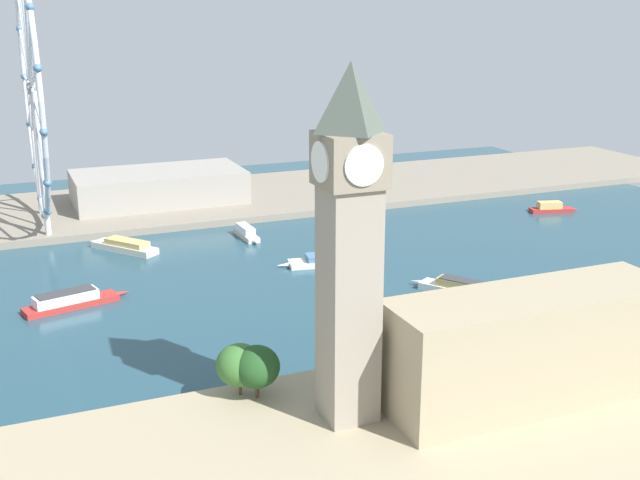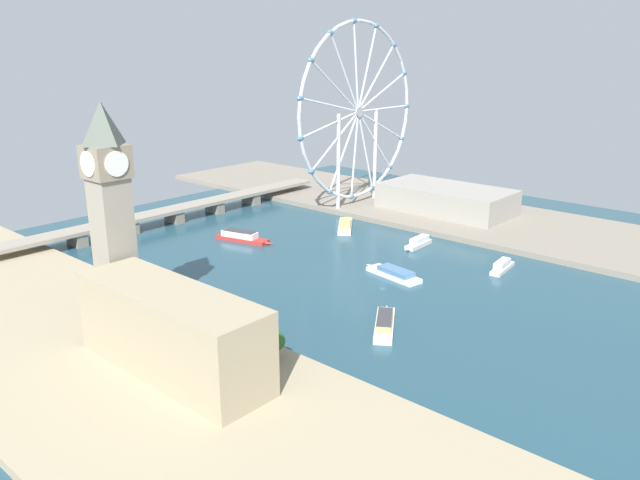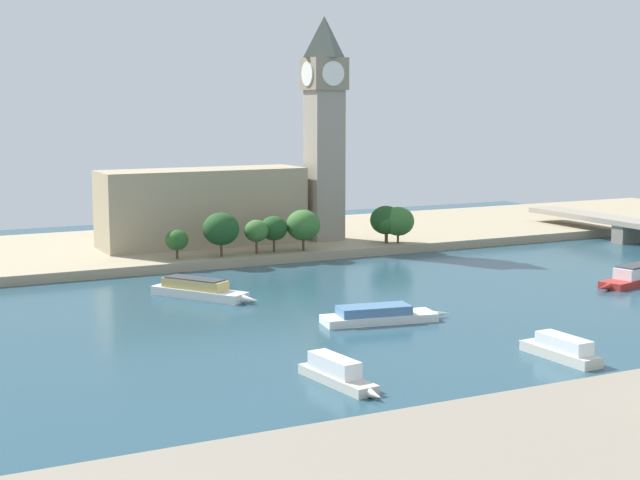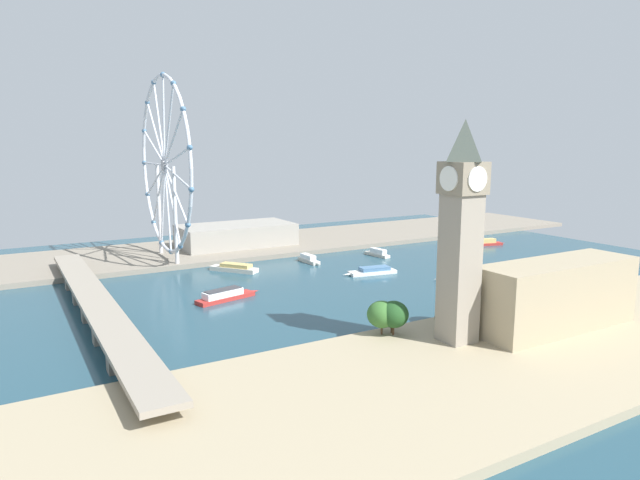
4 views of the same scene
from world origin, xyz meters
TOP-DOWN VIEW (x-y plane):
  - ground_plane at (0.00, 0.00)m, footprint 414.86×414.86m
  - riverbank_left at (-122.43, 0.00)m, footprint 90.00×520.00m
  - clock_tower at (-103.03, 44.17)m, footprint 14.22×14.22m
  - parliament_block at (-111.44, -0.04)m, footprint 22.00×72.42m
  - tree_row_embankment at (-84.19, 30.42)m, footprint 14.60×91.80m
  - tour_boat_2 at (10.35, 1.31)m, footprint 12.93×33.42m
  - tour_boat_3 at (1.45, 95.55)m, footprint 14.60×35.70m
  - tour_boat_4 at (-37.08, -27.98)m, footprint 30.68×22.27m
  - tour_boat_5 at (56.59, 18.22)m, footprint 23.08×5.97m
  - tour_boat_6 at (51.51, -31.89)m, footprint 24.45×7.11m

SIDE VIEW (x-z plane):
  - ground_plane at x=0.00m, z-range 0.00..0.00m
  - riverbank_left at x=-122.43m, z-range 0.00..3.00m
  - tour_boat_2 at x=10.35m, z-range -0.35..3.85m
  - tour_boat_6 at x=51.51m, z-range -0.46..4.69m
  - tour_boat_5 at x=56.59m, z-range -0.41..4.67m
  - tour_boat_4 at x=-37.08m, z-range -0.45..4.98m
  - tour_boat_3 at x=1.45m, z-range -0.46..5.22m
  - tree_row_embankment at x=-84.19m, z-range 3.96..18.51m
  - parliament_block at x=-111.44m, z-range 3.00..29.91m
  - clock_tower at x=-103.03m, z-range 4.74..85.48m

